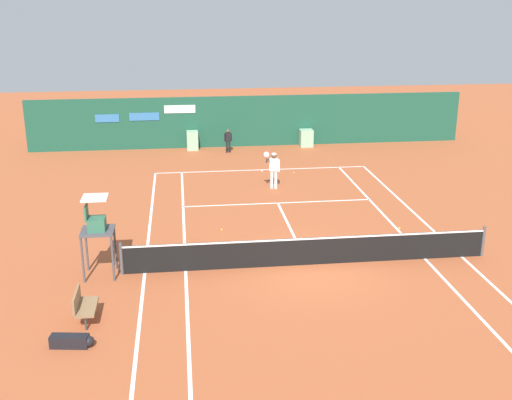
{
  "coord_description": "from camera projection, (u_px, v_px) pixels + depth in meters",
  "views": [
    {
      "loc": [
        -4.0,
        -18.55,
        8.5
      ],
      "look_at": [
        -1.16,
        4.53,
        0.8
      ],
      "focal_mm": 44.06,
      "sensor_mm": 36.0,
      "label": 1
    }
  ],
  "objects": [
    {
      "name": "tennis_net",
      "position": [
        308.0,
        250.0,
        20.45
      ],
      "size": [
        12.1,
        0.1,
        1.07
      ],
      "color": "#4C4C51",
      "rests_on": "ground_plane"
    },
    {
      "name": "ball_kid_centre_post",
      "position": [
        228.0,
        139.0,
        34.83
      ],
      "size": [
        0.43,
        0.2,
        1.31
      ],
      "rotation": [
        0.0,
        0.0,
        3.27
      ],
      "color": "black",
      "rests_on": "ground_plane"
    },
    {
      "name": "umpire_chair",
      "position": [
        97.0,
        226.0,
        19.32
      ],
      "size": [
        1.0,
        1.0,
        2.61
      ],
      "rotation": [
        0.0,
        0.0,
        -1.57
      ],
      "color": "#47474C",
      "rests_on": "ground_plane"
    },
    {
      "name": "ground_plane",
      "position": [
        305.0,
        258.0,
        21.15
      ],
      "size": [
        80.0,
        80.0,
        0.01
      ],
      "color": "#A8512D"
    },
    {
      "name": "sponsor_back_wall",
      "position": [
        250.0,
        122.0,
        36.16
      ],
      "size": [
        25.0,
        1.02,
        2.89
      ],
      "color": "#194C38",
      "rests_on": "ground_plane"
    },
    {
      "name": "tennis_ball_near_service_line",
      "position": [
        399.0,
        228.0,
        23.71
      ],
      "size": [
        0.07,
        0.07,
        0.07
      ],
      "primitive_type": "sphere",
      "color": "#CCE033",
      "rests_on": "ground_plane"
    },
    {
      "name": "tennis_ball_mid_court",
      "position": [
        222.0,
        230.0,
        23.56
      ],
      "size": [
        0.07,
        0.07,
        0.07
      ],
      "primitive_type": "sphere",
      "color": "#CCE033",
      "rests_on": "ground_plane"
    },
    {
      "name": "player_bench",
      "position": [
        83.0,
        304.0,
        16.92
      ],
      "size": [
        0.54,
        1.12,
        0.88
      ],
      "rotation": [
        0.0,
        0.0,
        -1.57
      ],
      "color": "#38383D",
      "rests_on": "ground_plane"
    },
    {
      "name": "equipment_bag",
      "position": [
        73.0,
        341.0,
        15.79
      ],
      "size": [
        1.11,
        0.44,
        0.32
      ],
      "color": "black",
      "rests_on": "ground_plane"
    },
    {
      "name": "tennis_ball_by_sideline",
      "position": [
        294.0,
        173.0,
        30.98
      ],
      "size": [
        0.07,
        0.07,
        0.07
      ],
      "primitive_type": "sphere",
      "color": "#CCE033",
      "rests_on": "ground_plane"
    },
    {
      "name": "player_on_baseline",
      "position": [
        274.0,
        167.0,
        28.31
      ],
      "size": [
        0.81,
        0.68,
        1.88
      ],
      "rotation": [
        0.0,
        0.0,
        2.81
      ],
      "color": "white",
      "rests_on": "ground_plane"
    }
  ]
}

